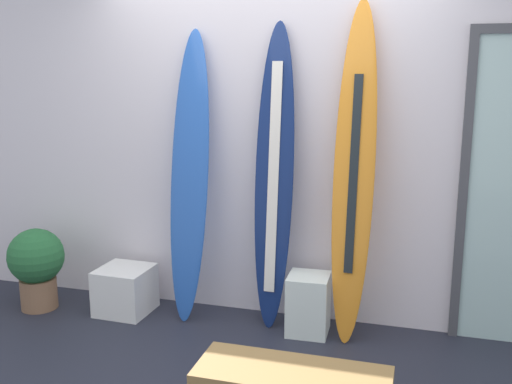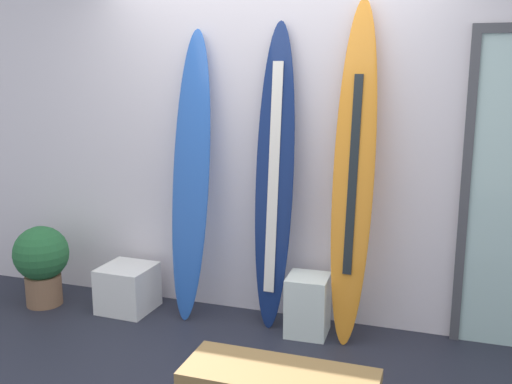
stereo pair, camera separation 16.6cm
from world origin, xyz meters
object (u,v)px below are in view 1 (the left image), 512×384
(surfboard_cobalt, at_px, (190,179))
(display_block_left, at_px, (125,290))
(potted_plant, at_px, (36,263))
(surfboard_sunset, at_px, (354,175))
(bench, at_px, (292,382))
(surfboard_navy, at_px, (274,178))
(display_block_center, at_px, (308,304))

(surfboard_cobalt, xyz_separation_m, display_block_left, (-0.51, -0.10, -0.87))
(display_block_left, relative_size, potted_plant, 0.62)
(surfboard_sunset, distance_m, display_block_left, 1.95)
(surfboard_sunset, relative_size, bench, 2.48)
(surfboard_cobalt, bearing_deg, surfboard_navy, 3.62)
(display_block_center, bearing_deg, surfboard_sunset, 10.22)
(surfboard_cobalt, relative_size, surfboard_sunset, 0.93)
(surfboard_sunset, relative_size, display_block_left, 5.83)
(potted_plant, distance_m, bench, 2.57)
(display_block_left, distance_m, bench, 2.08)
(surfboard_cobalt, distance_m, potted_plant, 1.39)
(surfboard_cobalt, xyz_separation_m, surfboard_sunset, (1.18, -0.01, 0.10))
(surfboard_navy, distance_m, potted_plant, 1.96)
(surfboard_cobalt, bearing_deg, bench, -52.32)
(display_block_left, distance_m, potted_plant, 0.72)
(display_block_center, bearing_deg, potted_plant, -175.75)
(display_block_center, distance_m, bench, 1.37)
(surfboard_sunset, xyz_separation_m, potted_plant, (-2.37, -0.21, -0.78))
(display_block_left, xyz_separation_m, potted_plant, (-0.68, -0.12, 0.19))
(display_block_left, relative_size, bench, 0.43)
(surfboard_cobalt, height_order, bench, surfboard_cobalt)
(surfboard_navy, distance_m, display_block_left, 1.45)
(surfboard_sunset, relative_size, potted_plant, 3.60)
(surfboard_cobalt, height_order, surfboard_sunset, surfboard_sunset)
(display_block_left, distance_m, display_block_center, 1.41)
(potted_plant, xyz_separation_m, bench, (2.28, -1.19, 0.02))
(display_block_left, bearing_deg, surfboard_sunset, 2.90)
(display_block_left, xyz_separation_m, display_block_center, (1.41, 0.04, 0.04))
(surfboard_cobalt, distance_m, surfboard_navy, 0.62)
(potted_plant, bearing_deg, surfboard_navy, 8.05)
(display_block_center, bearing_deg, bench, -82.13)
(surfboard_navy, bearing_deg, display_block_left, -173.13)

